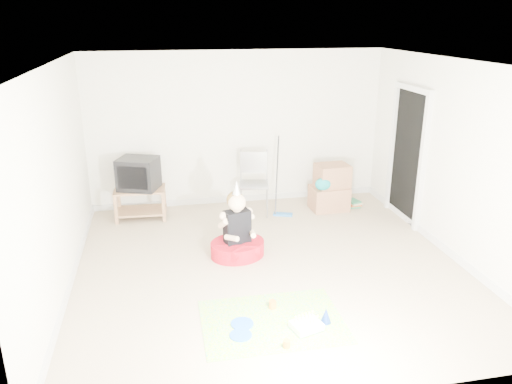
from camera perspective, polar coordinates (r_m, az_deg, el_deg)
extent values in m
plane|color=tan|center=(6.64, 1.54, -8.42)|extent=(5.00, 5.00, 0.00)
cube|color=black|center=(8.17, 16.94, 3.83)|extent=(0.02, 0.90, 2.05)
cube|color=#936642|center=(8.20, -13.15, 0.28)|extent=(0.82, 0.54, 0.03)
cube|color=#936642|center=(8.32, -12.96, -2.09)|extent=(0.82, 0.54, 0.03)
cube|color=#936642|center=(8.11, -15.72, -1.92)|extent=(0.05, 0.05, 0.50)
cube|color=#936642|center=(8.05, -10.50, -1.68)|extent=(0.05, 0.05, 0.50)
cube|color=#936642|center=(8.52, -15.40, -0.86)|extent=(0.05, 0.05, 0.50)
cube|color=#936642|center=(8.46, -10.43, -0.62)|extent=(0.05, 0.05, 0.50)
cube|color=black|center=(8.12, -13.29, 2.07)|extent=(0.72, 0.66, 0.51)
cube|color=gray|center=(8.15, -0.24, 0.85)|extent=(0.55, 0.53, 0.03)
cylinder|color=gray|center=(8.15, -1.77, 0.96)|extent=(0.02, 0.02, 1.05)
cylinder|color=gray|center=(8.15, 1.28, 0.97)|extent=(0.02, 0.02, 1.05)
cube|color=#A16E4E|center=(8.54, 8.34, -0.68)|extent=(0.62, 0.48, 0.40)
cube|color=#A16E4E|center=(8.46, 8.71, 1.88)|extent=(0.56, 0.46, 0.38)
ellipsoid|color=#0C868C|center=(8.25, 7.67, 0.90)|extent=(0.27, 0.19, 0.21)
cube|color=blue|center=(8.25, 3.10, -2.57)|extent=(0.33, 0.21, 0.03)
cylinder|color=black|center=(8.04, 3.18, 1.59)|extent=(0.16, 0.41, 1.23)
cube|color=#287A50|center=(8.81, 11.04, -1.48)|extent=(0.21, 0.27, 0.03)
cube|color=#B25026|center=(8.80, 11.05, -1.30)|extent=(0.22, 0.27, 0.03)
cube|color=#BFB386|center=(8.78, 11.06, -1.12)|extent=(0.23, 0.28, 0.03)
cube|color=#287A50|center=(8.77, 11.07, -0.94)|extent=(0.23, 0.28, 0.03)
cylinder|color=#B5101F|center=(6.87, -2.13, -6.48)|extent=(0.92, 0.92, 0.20)
cube|color=black|center=(6.73, -2.16, -3.96)|extent=(0.38, 0.28, 0.45)
sphere|color=beige|center=(6.60, -2.20, -1.20)|extent=(0.29, 0.29, 0.24)
cone|color=white|center=(6.53, -2.23, 0.52)|extent=(0.12, 0.12, 0.18)
cube|color=#FF357E|center=(5.55, 1.88, -14.53)|extent=(1.52, 1.11, 0.01)
cube|color=white|center=(5.42, 5.78, -14.99)|extent=(0.36, 0.31, 0.08)
cube|color=#42BA6C|center=(5.44, 5.77, -15.28)|extent=(0.36, 0.31, 0.01)
cylinder|color=beige|center=(5.30, 5.11, -14.92)|extent=(0.01, 0.01, 0.07)
cylinder|color=beige|center=(5.32, 5.51, -14.79)|extent=(0.01, 0.01, 0.07)
cylinder|color=beige|center=(5.34, 5.90, -14.66)|extent=(0.01, 0.01, 0.07)
cylinder|color=beige|center=(5.36, 6.29, -14.54)|extent=(0.01, 0.01, 0.07)
cylinder|color=beige|center=(5.38, 6.67, -14.41)|extent=(0.01, 0.01, 0.07)
cylinder|color=beige|center=(5.40, 7.06, -14.28)|extent=(0.01, 0.01, 0.07)
cylinder|color=beige|center=(5.37, 4.55, -14.42)|extent=(0.01, 0.01, 0.07)
cylinder|color=beige|center=(5.39, 4.94, -14.29)|extent=(0.01, 0.01, 0.07)
cylinder|color=beige|center=(5.40, 5.33, -14.17)|extent=(0.01, 0.01, 0.07)
cylinder|color=beige|center=(5.42, 5.71, -14.05)|extent=(0.01, 0.01, 0.07)
cylinder|color=beige|center=(5.44, 6.09, -13.93)|extent=(0.01, 0.01, 0.07)
cylinder|color=beige|center=(5.46, 6.47, -13.80)|extent=(0.01, 0.01, 0.07)
cylinder|color=blue|center=(5.49, -1.59, -14.81)|extent=(0.25, 0.25, 0.01)
cylinder|color=blue|center=(5.33, -1.76, -16.03)|extent=(0.26, 0.26, 0.01)
cylinder|color=orange|center=(5.73, 1.89, -12.73)|extent=(0.10, 0.10, 0.09)
cylinder|color=orange|center=(5.16, 3.53, -16.93)|extent=(0.08, 0.08, 0.08)
cone|color=#193EB4|center=(5.53, 8.00, -13.79)|extent=(0.15, 0.15, 0.17)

